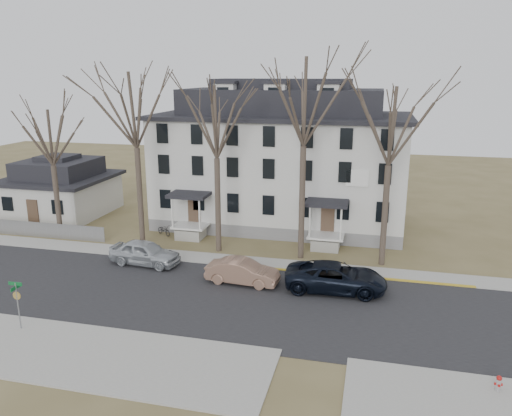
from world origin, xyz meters
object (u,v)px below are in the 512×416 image
(tree_mid_left, at_px, (216,117))
(tree_bungalow, at_px, (50,134))
(tree_center, at_px, (305,95))
(tree_mid_right, at_px, (391,121))
(boarding_house, at_px, (281,161))
(car_tan, at_px, (242,272))
(bicycle_left, at_px, (164,230))
(street_sign, at_px, (17,298))
(car_silver, at_px, (145,253))
(fire_hydrant, at_px, (498,384))
(small_house, at_px, (61,190))
(car_navy, at_px, (336,278))
(tree_far_left, at_px, (134,105))

(tree_mid_left, relative_size, tree_bungalow, 1.18)
(tree_center, height_order, tree_mid_right, tree_center)
(boarding_house, distance_m, tree_center, 10.39)
(tree_mid_left, height_order, car_tan, tree_mid_left)
(tree_mid_right, height_order, bicycle_left, tree_mid_right)
(boarding_house, distance_m, street_sign, 23.70)
(tree_mid_left, bearing_deg, car_silver, -136.23)
(boarding_house, distance_m, tree_mid_left, 9.66)
(boarding_house, bearing_deg, fire_hydrant, -58.76)
(car_tan, bearing_deg, bicycle_left, 51.99)
(small_house, height_order, bicycle_left, small_house)
(tree_center, distance_m, car_tan, 11.95)
(car_tan, xyz_separation_m, street_sign, (-9.33, -8.13, 0.97))
(car_navy, bearing_deg, small_house, 64.25)
(boarding_house, distance_m, car_tan, 14.22)
(tree_far_left, bearing_deg, fire_hydrant, -31.16)
(car_silver, xyz_separation_m, bicycle_left, (-1.35, 6.16, -0.41))
(car_silver, bearing_deg, street_sign, 172.59)
(tree_far_left, bearing_deg, boarding_house, 42.18)
(tree_mid_right, bearing_deg, fire_hydrant, -71.23)
(tree_mid_right, xyz_separation_m, tree_bungalow, (-24.50, 0.00, -1.48))
(bicycle_left, distance_m, street_sign, 15.86)
(small_house, xyz_separation_m, bicycle_left, (11.69, -3.83, -1.84))
(car_tan, relative_size, fire_hydrant, 5.98)
(boarding_house, height_order, tree_far_left, tree_far_left)
(tree_far_left, relative_size, car_tan, 3.07)
(street_sign, bearing_deg, boarding_house, 64.74)
(tree_mid_right, bearing_deg, car_tan, -147.47)
(tree_far_left, relative_size, car_navy, 2.31)
(tree_bungalow, height_order, car_navy, tree_bungalow)
(small_house, relative_size, bicycle_left, 5.56)
(tree_bungalow, bearing_deg, car_silver, -22.77)
(boarding_house, relative_size, car_navy, 3.50)
(boarding_house, xyz_separation_m, bicycle_left, (-8.31, -5.78, -4.97))
(car_silver, distance_m, car_tan, 7.33)
(car_tan, distance_m, bicycle_left, 11.46)
(small_house, xyz_separation_m, car_silver, (13.04, -9.99, -1.43))
(tree_mid_right, xyz_separation_m, car_silver, (-15.46, -3.79, -8.78))
(bicycle_left, bearing_deg, tree_bungalow, 139.12)
(car_silver, distance_m, fire_hydrant, 22.14)
(car_tan, height_order, bicycle_left, car_tan)
(tree_mid_left, xyz_separation_m, street_sign, (-6.12, -13.42, -7.89))
(tree_center, height_order, tree_bungalow, tree_center)
(tree_center, distance_m, street_sign, 20.36)
(tree_center, xyz_separation_m, tree_bungalow, (-19.00, 0.00, -2.97))
(small_house, relative_size, street_sign, 3.38)
(bicycle_left, bearing_deg, street_sign, -150.93)
(tree_center, bearing_deg, tree_far_left, 180.00)
(car_tan, relative_size, street_sign, 1.74)
(tree_center, height_order, fire_hydrant, tree_center)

